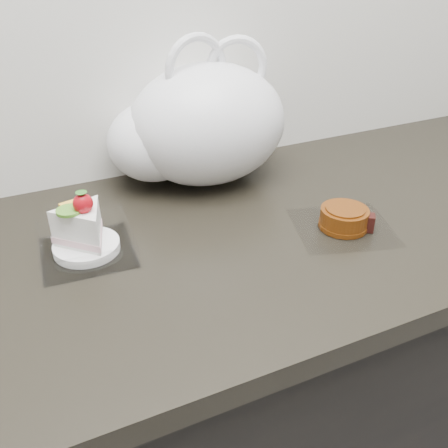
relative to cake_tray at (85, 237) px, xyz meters
The scene contains 4 objects.
counter 0.52m from the cake_tray, 11.55° to the right, with size 2.04×0.64×0.90m.
cake_tray is the anchor object (origin of this frame).
mooncake_wrap 0.46m from the cake_tray, 14.55° to the right, with size 0.21×0.20×0.04m.
plastic_bag 0.34m from the cake_tray, 32.90° to the left, with size 0.37×0.26×0.30m.
Camera 1 is at (-0.28, 1.00, 1.37)m, focal length 40.00 mm.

